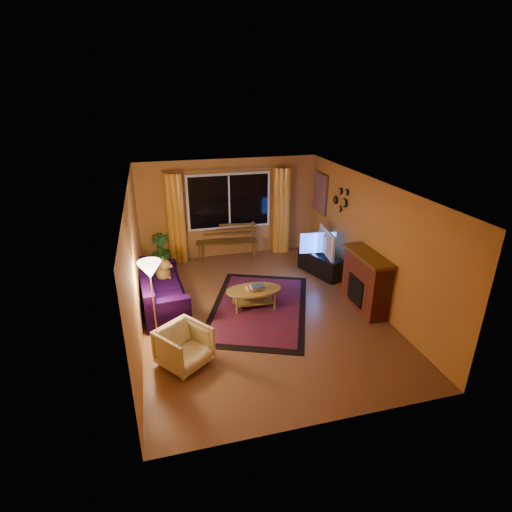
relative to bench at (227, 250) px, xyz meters
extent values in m
cube|color=brown|center=(0.13, -2.75, -0.24)|extent=(4.50, 6.00, 0.02)
cube|color=white|center=(0.13, -2.75, 2.28)|extent=(4.50, 6.00, 0.02)
cube|color=#BE7C34|center=(0.13, 0.26, 1.02)|extent=(4.50, 0.02, 2.50)
cube|color=#BE7C34|center=(-2.13, -2.75, 1.02)|extent=(0.02, 6.00, 2.50)
cube|color=#BE7C34|center=(2.39, -2.75, 1.02)|extent=(0.02, 6.00, 2.50)
cube|color=black|center=(0.13, 0.19, 1.22)|extent=(2.00, 0.02, 1.30)
cylinder|color=#BF8C3F|center=(0.13, 0.15, 2.02)|extent=(3.20, 0.03, 0.03)
cylinder|color=orange|center=(-1.22, 0.13, 0.89)|extent=(0.36, 0.36, 2.24)
cylinder|color=orange|center=(1.48, 0.13, 0.89)|extent=(0.36, 0.36, 2.24)
cube|color=#4F350F|center=(0.00, 0.00, 0.00)|extent=(1.58, 0.68, 0.46)
imported|color=#235B1E|center=(-1.65, 0.00, 0.17)|extent=(0.53, 0.53, 0.79)
cube|color=black|center=(-1.70, -2.12, 0.15)|extent=(0.96, 1.95, 0.77)
imported|color=beige|center=(-1.46, -4.05, 0.13)|extent=(0.96, 0.95, 0.72)
cylinder|color=#BF8C3F|center=(-1.87, -3.15, 0.49)|extent=(0.30, 0.30, 1.44)
cube|color=maroon|center=(0.14, -2.65, -0.22)|extent=(2.81, 3.41, 0.02)
cylinder|color=#A28837|center=(0.05, -2.59, -0.03)|extent=(1.15, 1.15, 0.40)
cube|color=black|center=(1.95, -1.48, 0.02)|extent=(0.77, 1.25, 0.50)
imported|color=black|center=(1.95, -1.48, 0.57)|extent=(0.26, 1.06, 0.61)
cube|color=maroon|center=(2.18, -3.15, 0.32)|extent=(0.40, 1.20, 1.10)
cube|color=#E55F0A|center=(2.35, -0.30, 1.42)|extent=(0.04, 0.76, 0.96)
camera|label=1|loc=(-1.69, -9.37, 3.86)|focal=28.00mm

